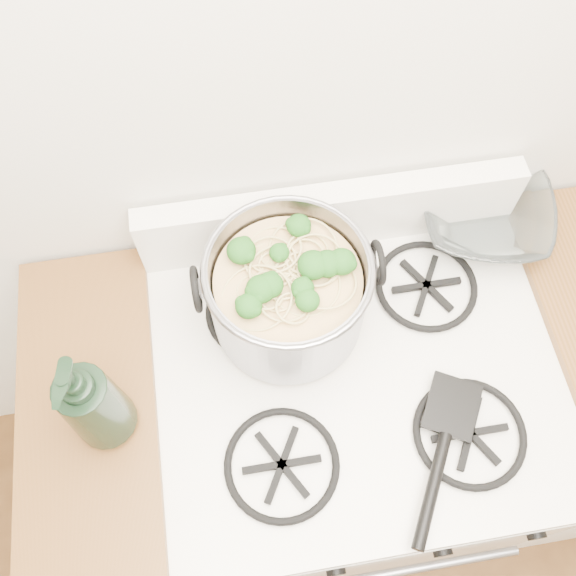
% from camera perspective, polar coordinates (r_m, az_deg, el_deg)
% --- Properties ---
extents(gas_range, '(0.76, 0.66, 0.92)m').
position_cam_1_polar(gas_range, '(1.67, 4.70, -12.79)').
color(gas_range, white).
rests_on(gas_range, ground).
extents(counter_left, '(0.25, 0.65, 0.92)m').
position_cam_1_polar(counter_left, '(1.66, -13.16, -14.93)').
color(counter_left, silver).
rests_on(counter_left, ground).
extents(stock_pot, '(0.33, 0.30, 0.20)m').
position_cam_1_polar(stock_pot, '(1.15, 0.00, -0.47)').
color(stock_pot, gray).
rests_on(stock_pot, gas_range).
extents(spatula, '(0.40, 0.41, 0.02)m').
position_cam_1_polar(spatula, '(1.20, 14.46, -10.06)').
color(spatula, black).
rests_on(spatula, gas_range).
extents(glass_bowl, '(0.13, 0.13, 0.03)m').
position_cam_1_polar(glass_bowl, '(1.39, 16.98, 5.94)').
color(glass_bowl, white).
rests_on(glass_bowl, gas_range).
extents(bottle, '(0.13, 0.13, 0.27)m').
position_cam_1_polar(bottle, '(1.08, -17.24, -9.53)').
color(bottle, black).
rests_on(bottle, counter_left).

